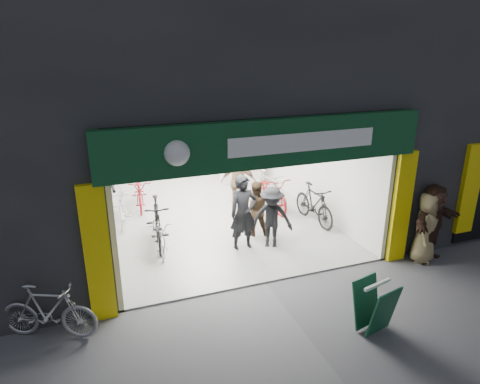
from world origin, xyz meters
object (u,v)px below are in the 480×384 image
sandwich_board (375,306)px  bike_right_front (314,204)px  parked_bike (48,311)px  bike_left_front (160,234)px  pedestrian_near (426,227)px

sandwich_board → bike_right_front: bearing=59.9°
parked_bike → sandwich_board: 5.59m
parked_bike → sandwich_board: bearing=-83.9°
bike_left_front → bike_right_front: size_ratio=0.91×
pedestrian_near → bike_left_front: bearing=117.6°
bike_right_front → pedestrian_near: size_ratio=1.10×
bike_left_front → sandwich_board: sandwich_board is taller
sandwich_board → parked_bike: bearing=148.2°
bike_right_front → parked_bike: bike_right_front is taller
bike_left_front → bike_right_front: 4.31m
bike_left_front → sandwich_board: size_ratio=1.83×
parked_bike → sandwich_board: size_ratio=1.86×
bike_right_front → pedestrian_near: 3.07m
bike_right_front → sandwich_board: size_ratio=2.01×
bike_right_front → sandwich_board: 4.71m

